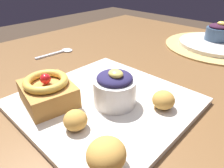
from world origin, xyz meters
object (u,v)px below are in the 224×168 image
at_px(back_ramekin, 218,32).
at_px(spoon, 60,52).
at_px(front_plate, 105,102).
at_px(cake_slice, 48,91).
at_px(fritter_back, 106,154).
at_px(back_plate, 217,44).
at_px(fritter_front, 163,100).
at_px(fritter_middle, 75,120).
at_px(berry_ramekin, 115,89).

bearing_deg(back_ramekin, spoon, -127.76).
distance_m(front_plate, cake_slice, 0.11).
height_order(front_plate, cake_slice, cake_slice).
bearing_deg(fritter_back, back_plate, 97.21).
distance_m(fritter_front, fritter_middle, 0.16).
bearing_deg(back_ramekin, fritter_front, -81.04).
bearing_deg(front_plate, fritter_middle, -74.89).
height_order(fritter_front, fritter_middle, fritter_front).
bearing_deg(berry_ramekin, back_plate, 88.56).
distance_m(back_plate, spoon, 0.54).
bearing_deg(front_plate, back_plate, 86.20).
bearing_deg(spoon, front_plate, -104.87).
bearing_deg(fritter_front, front_plate, -149.95).
distance_m(front_plate, spoon, 0.33).
distance_m(cake_slice, spoon, 0.30).
relative_size(fritter_front, spoon, 0.33).
relative_size(berry_ramekin, fritter_front, 1.96).
xyz_separation_m(berry_ramekin, spoon, (-0.33, 0.10, -0.04)).
bearing_deg(back_ramekin, berry_ramekin, -90.02).
bearing_deg(fritter_middle, cake_slice, 174.18).
relative_size(cake_slice, fritter_back, 2.21).
bearing_deg(back_ramekin, cake_slice, -98.70).
relative_size(front_plate, fritter_middle, 7.88).
distance_m(front_plate, berry_ramekin, 0.04).
distance_m(fritter_front, back_ramekin, 0.48).
height_order(berry_ramekin, fritter_front, berry_ramekin).
xyz_separation_m(berry_ramekin, fritter_back, (0.09, -0.11, -0.01)).
bearing_deg(berry_ramekin, cake_slice, -137.65).
bearing_deg(fritter_back, berry_ramekin, 128.80).
bearing_deg(fritter_middle, fritter_back, -11.43).
relative_size(cake_slice, spoon, 0.93).
relative_size(front_plate, fritter_front, 7.44).
distance_m(berry_ramekin, spoon, 0.35).
bearing_deg(cake_slice, fritter_back, -8.50).
distance_m(front_plate, back_plate, 0.51).
xyz_separation_m(fritter_front, back_plate, (-0.06, 0.45, -0.02)).
height_order(berry_ramekin, fritter_middle, berry_ramekin).
bearing_deg(berry_ramekin, fritter_middle, -88.01).
height_order(cake_slice, fritter_back, cake_slice).
relative_size(back_plate, spoon, 1.97).
bearing_deg(back_plate, fritter_front, -82.14).
bearing_deg(berry_ramekin, fritter_back, -51.20).
relative_size(fritter_middle, spoon, 0.31).
bearing_deg(fritter_front, cake_slice, -141.12).
height_order(fritter_middle, back_ramekin, back_ramekin).
height_order(front_plate, berry_ramekin, berry_ramekin).
bearing_deg(cake_slice, back_ramekin, 81.30).
height_order(cake_slice, back_plate, cake_slice).
bearing_deg(back_ramekin, front_plate, -92.29).
height_order(fritter_front, back_plate, fritter_front).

